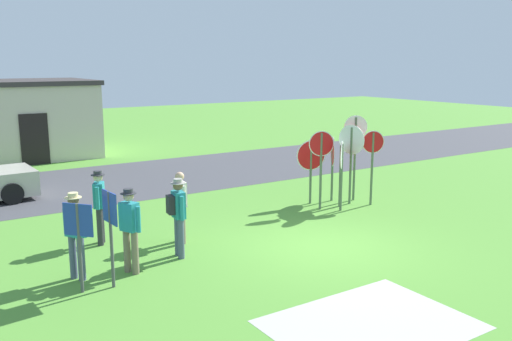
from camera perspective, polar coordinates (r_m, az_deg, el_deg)
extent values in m
plane|color=#518E33|center=(12.84, 6.99, -7.85)|extent=(80.00, 80.00, 0.00)
cube|color=#424247|center=(20.73, -10.20, -0.56)|extent=(60.00, 6.40, 0.01)
cube|color=#ADAAA3|center=(9.42, 11.78, -15.34)|extent=(3.20, 2.40, 0.01)
cube|color=beige|center=(26.56, -23.11, 4.75)|extent=(5.76, 4.89, 3.18)
cube|color=#383333|center=(26.45, -23.40, 8.38)|extent=(5.96, 5.09, 0.20)
cube|color=black|center=(24.22, -21.94, 3.00)|extent=(1.10, 0.08, 2.10)
cylinder|color=black|center=(17.87, -23.93, -2.22)|extent=(0.65, 0.25, 0.64)
cylinder|color=#51664C|center=(16.16, 8.72, -0.59)|extent=(0.10, 0.10, 1.80)
cylinder|color=white|center=(16.06, 8.78, 1.28)|extent=(0.60, 0.66, 0.87)
cylinder|color=red|center=(16.06, 8.81, 1.28)|extent=(0.56, 0.61, 0.81)
cylinder|color=#51664C|center=(16.92, 10.17, 1.16)|extent=(0.10, 0.10, 2.54)
cylinder|color=white|center=(16.77, 10.29, 4.47)|extent=(0.56, 0.42, 0.69)
cylinder|color=red|center=(16.78, 10.29, 4.47)|extent=(0.52, 0.39, 0.64)
cylinder|color=#51664C|center=(15.69, 8.83, -0.72)|extent=(0.10, 0.10, 1.93)
cylinder|color=white|center=(15.57, 8.90, 1.58)|extent=(0.59, 0.53, 0.78)
cylinder|color=red|center=(15.57, 8.86, 1.58)|extent=(0.54, 0.50, 0.72)
cylinder|color=#51664C|center=(16.79, 7.90, 0.03)|extent=(0.10, 0.10, 1.89)
cylinder|color=white|center=(16.69, 7.95, 1.95)|extent=(0.53, 0.73, 0.89)
cylinder|color=red|center=(16.69, 7.92, 1.95)|extent=(0.49, 0.68, 0.83)
cylinder|color=#51664C|center=(16.47, 9.77, 0.46)|extent=(0.09, 0.09, 2.29)
cylinder|color=white|center=(16.35, 9.86, 3.16)|extent=(0.23, 0.85, 0.87)
cylinder|color=red|center=(16.36, 9.88, 3.16)|extent=(0.21, 0.78, 0.81)
cylinder|color=#51664C|center=(16.49, 11.91, 0.15)|extent=(0.09, 0.09, 2.16)
cylinder|color=white|center=(16.35, 12.03, 2.91)|extent=(0.60, 0.31, 0.67)
cylinder|color=red|center=(16.34, 12.04, 2.90)|extent=(0.56, 0.29, 0.62)
cylinder|color=#51664C|center=(15.74, 6.72, -0.11)|extent=(0.09, 0.09, 2.21)
cylinder|color=white|center=(15.60, 6.79, 2.78)|extent=(0.65, 0.33, 0.72)
cylinder|color=red|center=(15.59, 6.80, 2.77)|extent=(0.61, 0.31, 0.67)
cylinder|color=#51664C|center=(16.39, 5.68, -0.29)|extent=(0.09, 0.09, 1.84)
cylinder|color=white|center=(16.29, 5.71, 1.58)|extent=(0.87, 0.26, 0.91)
cylinder|color=red|center=(16.28, 5.73, 1.58)|extent=(0.81, 0.25, 0.84)
cylinder|color=#4C5670|center=(12.20, -8.10, -6.73)|extent=(0.14, 0.14, 0.88)
cylinder|color=#4C5670|center=(12.00, -7.77, -7.02)|extent=(0.14, 0.14, 0.88)
cube|color=teal|center=(11.90, -8.04, -3.53)|extent=(0.26, 0.38, 0.58)
cylinder|color=teal|center=(12.12, -8.39, -3.36)|extent=(0.09, 0.09, 0.52)
cylinder|color=teal|center=(11.68, -7.66, -3.90)|extent=(0.09, 0.09, 0.52)
sphere|color=brown|center=(11.80, -8.09, -1.58)|extent=(0.21, 0.21, 0.21)
cylinder|color=gray|center=(11.79, -8.10, -1.31)|extent=(0.32, 0.31, 0.02)
cylinder|color=gray|center=(11.77, -8.10, -1.07)|extent=(0.19, 0.19, 0.09)
cube|color=#232328|center=(11.84, -8.82, -3.52)|extent=(0.17, 0.28, 0.40)
cylinder|color=#7A6B56|center=(13.13, -7.94, -5.42)|extent=(0.14, 0.14, 0.88)
cylinder|color=#7A6B56|center=(12.93, -7.62, -5.67)|extent=(0.14, 0.14, 0.88)
cube|color=beige|center=(12.84, -7.87, -2.43)|extent=(0.26, 0.38, 0.58)
cylinder|color=beige|center=(13.06, -8.22, -2.29)|extent=(0.09, 0.09, 0.52)
cylinder|color=beige|center=(12.62, -7.50, -2.75)|extent=(0.09, 0.09, 0.52)
sphere|color=tan|center=(12.75, -7.92, -0.61)|extent=(0.21, 0.21, 0.21)
cylinder|color=#4C5670|center=(11.42, -18.43, -8.47)|extent=(0.14, 0.14, 0.88)
cylinder|color=#4C5670|center=(11.27, -17.64, -8.69)|extent=(0.14, 0.14, 0.88)
cube|color=teal|center=(11.13, -18.26, -5.04)|extent=(0.37, 0.42, 0.58)
cylinder|color=teal|center=(11.30, -19.11, -4.95)|extent=(0.09, 0.09, 0.52)
cylinder|color=teal|center=(10.97, -17.38, -5.33)|extent=(0.09, 0.09, 0.52)
sphere|color=brown|center=(11.02, -18.39, -2.96)|extent=(0.21, 0.21, 0.21)
cylinder|color=beige|center=(11.01, -18.41, -2.67)|extent=(0.31, 0.31, 0.02)
cylinder|color=beige|center=(11.00, -18.43, -2.42)|extent=(0.19, 0.19, 0.09)
cylinder|color=#7A6B56|center=(11.47, -13.21, -8.10)|extent=(0.14, 0.14, 0.88)
cylinder|color=#7A6B56|center=(11.32, -12.41, -8.32)|extent=(0.14, 0.14, 0.88)
cube|color=teal|center=(11.18, -12.97, -4.67)|extent=(0.35, 0.42, 0.58)
cylinder|color=teal|center=(11.35, -13.83, -4.58)|extent=(0.09, 0.09, 0.52)
cylinder|color=teal|center=(11.02, -12.08, -4.97)|extent=(0.09, 0.09, 0.52)
sphere|color=tan|center=(11.08, -13.07, -2.61)|extent=(0.21, 0.21, 0.21)
cylinder|color=#333338|center=(11.06, -13.08, -2.32)|extent=(0.31, 0.31, 0.02)
cylinder|color=#333338|center=(11.05, -13.09, -2.07)|extent=(0.19, 0.19, 0.09)
cylinder|color=#2D2D33|center=(13.42, -15.72, -5.37)|extent=(0.14, 0.14, 0.88)
cylinder|color=#2D2D33|center=(13.21, -15.85, -5.64)|extent=(0.14, 0.14, 0.88)
cube|color=teal|center=(13.13, -15.96, -2.45)|extent=(0.35, 0.42, 0.58)
cylinder|color=teal|center=(13.37, -15.81, -2.29)|extent=(0.09, 0.09, 0.52)
cylinder|color=teal|center=(12.91, -16.10, -2.79)|extent=(0.09, 0.09, 0.52)
sphere|color=beige|center=(13.04, -16.05, -0.68)|extent=(0.21, 0.21, 0.21)
cylinder|color=#333338|center=(13.03, -16.07, -0.43)|extent=(0.31, 0.32, 0.02)
cylinder|color=#333338|center=(13.02, -16.08, -0.22)|extent=(0.19, 0.19, 0.09)
cylinder|color=#4C4C51|center=(10.58, -17.78, -7.71)|extent=(0.06, 0.06, 1.68)
cube|color=#1E389E|center=(10.42, -17.96, -4.88)|extent=(0.40, 0.48, 0.60)
cylinder|color=#4C4C51|center=(10.62, -14.75, -6.99)|extent=(0.06, 0.06, 1.85)
cube|color=#1E389E|center=(10.45, -14.92, -3.72)|extent=(0.07, 0.60, 0.60)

